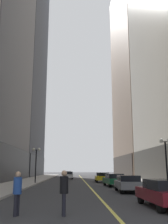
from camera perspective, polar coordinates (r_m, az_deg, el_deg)
ground_plane at (r=40.03m, az=0.08°, el=-15.21°), size 200.00×200.00×0.00m
sidewalk_left at (r=40.53m, az=-12.06°, el=-14.81°), size 4.50×78.00×0.15m
sidewalk_right at (r=41.22m, az=12.02°, el=-14.77°), size 4.50×78.00×0.15m
lane_centre_stripe at (r=40.03m, az=0.08°, el=-15.21°), size 0.16×70.00×0.01m
building_left_far at (r=77.16m, az=-13.83°, el=18.08°), size 12.32×26.00×81.65m
building_right_far at (r=72.31m, az=12.03°, el=9.16°), size 10.94×26.00×56.78m
car_maroon at (r=13.44m, az=17.67°, el=-16.76°), size 1.84×4.37×1.32m
car_grey at (r=21.37m, az=9.85°, el=-15.40°), size 1.86×4.11×1.32m
car_green at (r=28.28m, az=6.76°, el=-14.76°), size 1.97×4.53×1.32m
car_yellow at (r=36.83m, az=4.08°, el=-14.29°), size 2.00×4.20×1.32m
car_white at (r=47.52m, az=-3.49°, el=-13.91°), size 1.76×4.53×1.32m
car_red at (r=56.03m, az=-3.72°, el=-13.71°), size 1.80×4.59×1.32m
pedestrian_in_black_coat at (r=10.74m, az=-4.51°, el=-16.81°), size 0.38×0.38×1.76m
pedestrian_in_blue_hoodie at (r=11.01m, az=-14.70°, el=-16.50°), size 0.45×0.45×1.72m
street_lamp_left_far at (r=33.11m, az=-10.67°, el=-9.91°), size 1.06×0.36×4.43m
street_lamp_right_mid at (r=23.70m, az=17.85°, el=-8.54°), size 1.06×0.36×4.43m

